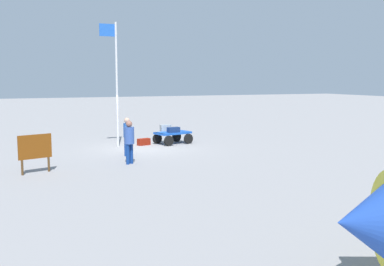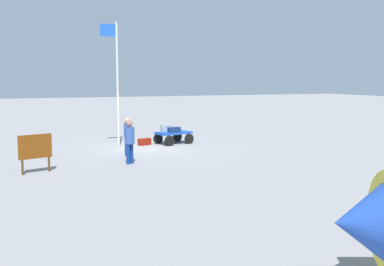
# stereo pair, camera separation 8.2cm
# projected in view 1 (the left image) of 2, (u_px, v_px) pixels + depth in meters

# --- Properties ---
(ground_plane) EXTENTS (120.00, 120.00, 0.00)m
(ground_plane) POSITION_uv_depth(u_px,v_px,m) (144.00, 148.00, 21.52)
(ground_plane) COLOR gray
(luggage_cart) EXTENTS (1.97, 1.55, 0.61)m
(luggage_cart) POSITION_uv_depth(u_px,v_px,m) (172.00, 135.00, 22.93)
(luggage_cart) COLOR #174BB3
(luggage_cart) RESTS_ON ground
(suitcase_olive) EXTENTS (0.55, 0.41, 0.33)m
(suitcase_olive) POSITION_uv_depth(u_px,v_px,m) (166.00, 128.00, 23.25)
(suitcase_olive) COLOR gray
(suitcase_olive) RESTS_ON luggage_cart
(suitcase_dark) EXTENTS (0.66, 0.40, 0.26)m
(suitcase_dark) POSITION_uv_depth(u_px,v_px,m) (173.00, 130.00, 22.65)
(suitcase_dark) COLOR navy
(suitcase_dark) RESTS_ON luggage_cart
(suitcase_navy) EXTENTS (0.68, 0.46, 0.33)m
(suitcase_navy) POSITION_uv_depth(u_px,v_px,m) (144.00, 142.00, 22.47)
(suitcase_navy) COLOR maroon
(suitcase_navy) RESTS_ON ground
(worker_lead) EXTENTS (0.44, 0.44, 1.64)m
(worker_lead) POSITION_uv_depth(u_px,v_px,m) (127.00, 134.00, 19.29)
(worker_lead) COLOR navy
(worker_lead) RESTS_ON ground
(worker_trailing) EXTENTS (0.52, 0.52, 1.68)m
(worker_trailing) POSITION_uv_depth(u_px,v_px,m) (129.00, 138.00, 17.43)
(worker_trailing) COLOR navy
(worker_trailing) RESTS_ON ground
(flagpole) EXTENTS (0.83, 0.10, 5.92)m
(flagpole) POSITION_uv_depth(u_px,v_px,m) (115.00, 76.00, 21.46)
(flagpole) COLOR silver
(flagpole) RESTS_ON ground
(signboard) EXTENTS (1.14, 0.42, 1.36)m
(signboard) POSITION_uv_depth(u_px,v_px,m) (35.00, 149.00, 15.70)
(signboard) COLOR #4C3319
(signboard) RESTS_ON ground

